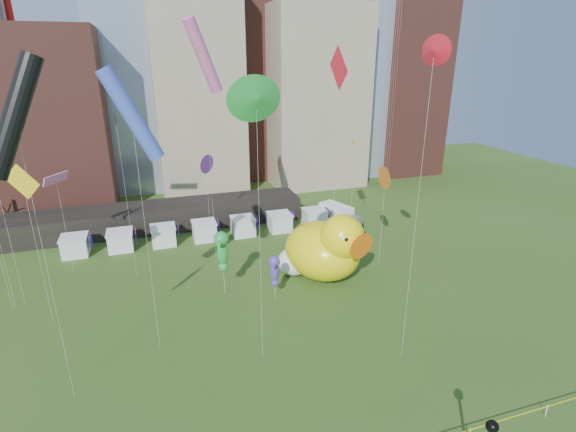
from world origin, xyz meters
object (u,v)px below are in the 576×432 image
object	(u,v)px
seahorse_purple	(275,269)
seahorse_green	(222,248)
box_truck	(339,215)
big_duck	(326,248)
small_duck	(294,261)

from	to	relation	value
seahorse_purple	seahorse_green	bearing A→B (deg)	177.18
seahorse_purple	box_truck	bearing A→B (deg)	73.23
big_duck	small_duck	xyz separation A→B (m)	(-2.84, 1.81, -1.88)
seahorse_green	box_truck	bearing A→B (deg)	61.91
small_duck	seahorse_purple	size ratio (longest dim) A/B	1.02
big_duck	box_truck	bearing A→B (deg)	38.30
seahorse_purple	big_duck	bearing A→B (deg)	44.22
small_duck	seahorse_green	world-z (taller)	seahorse_green
big_duck	seahorse_green	xyz separation A→B (m)	(-10.66, -0.02, 1.44)
seahorse_green	small_duck	bearing A→B (deg)	37.99
big_duck	box_truck	distance (m)	16.07
box_truck	seahorse_purple	bearing A→B (deg)	-151.31
big_duck	seahorse_purple	xyz separation A→B (m)	(-6.18, -2.28, -0.32)
seahorse_green	seahorse_purple	xyz separation A→B (m)	(4.48, -2.26, -1.76)
seahorse_purple	box_truck	distance (m)	21.45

